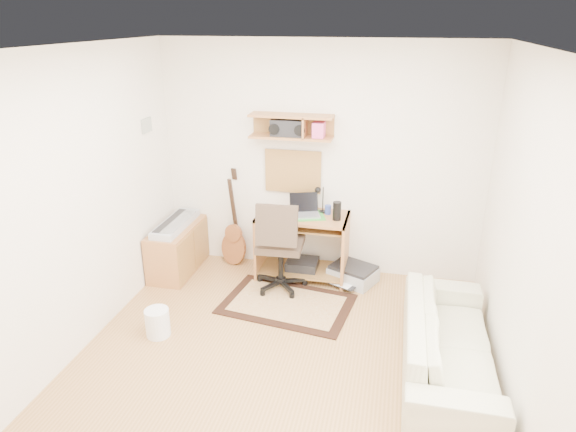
% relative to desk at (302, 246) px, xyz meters
% --- Properties ---
extents(floor, '(3.60, 4.00, 0.01)m').
position_rel_desk_xyz_m(floor, '(0.13, -1.73, -0.38)').
color(floor, '#B07F49').
rests_on(floor, ground).
extents(ceiling, '(3.60, 4.00, 0.01)m').
position_rel_desk_xyz_m(ceiling, '(0.13, -1.73, 2.23)').
color(ceiling, white).
rests_on(ceiling, ground).
extents(back_wall, '(3.60, 0.01, 2.60)m').
position_rel_desk_xyz_m(back_wall, '(0.13, 0.28, 0.93)').
color(back_wall, white).
rests_on(back_wall, ground).
extents(left_wall, '(0.01, 4.00, 2.60)m').
position_rel_desk_xyz_m(left_wall, '(-1.67, -1.73, 0.93)').
color(left_wall, white).
rests_on(left_wall, ground).
extents(right_wall, '(0.01, 4.00, 2.60)m').
position_rel_desk_xyz_m(right_wall, '(1.94, -1.73, 0.93)').
color(right_wall, white).
rests_on(right_wall, ground).
extents(wall_shelf, '(0.90, 0.25, 0.26)m').
position_rel_desk_xyz_m(wall_shelf, '(-0.17, 0.15, 1.32)').
color(wall_shelf, '#B4743F').
rests_on(wall_shelf, back_wall).
extents(cork_board, '(0.64, 0.03, 0.49)m').
position_rel_desk_xyz_m(cork_board, '(-0.17, 0.25, 0.79)').
color(cork_board, tan).
rests_on(cork_board, back_wall).
extents(wall_photo, '(0.02, 0.20, 0.15)m').
position_rel_desk_xyz_m(wall_photo, '(-1.66, -0.23, 1.34)').
color(wall_photo, '#4C8CBF').
rests_on(wall_photo, left_wall).
extents(desk, '(1.00, 0.55, 0.75)m').
position_rel_desk_xyz_m(desk, '(0.00, 0.00, 0.00)').
color(desk, '#B4743F').
rests_on(desk, floor).
extents(laptop, '(0.40, 0.40, 0.24)m').
position_rel_desk_xyz_m(laptop, '(0.03, -0.02, 0.49)').
color(laptop, silver).
rests_on(laptop, desk).
extents(speaker, '(0.09, 0.09, 0.20)m').
position_rel_desk_xyz_m(speaker, '(0.38, -0.05, 0.48)').
color(speaker, black).
rests_on(speaker, desk).
extents(desk_lamp, '(0.10, 0.10, 0.31)m').
position_rel_desk_xyz_m(desk_lamp, '(0.20, 0.14, 0.53)').
color(desk_lamp, black).
rests_on(desk_lamp, desk).
extents(pencil_cup, '(0.07, 0.07, 0.10)m').
position_rel_desk_xyz_m(pencil_cup, '(0.26, 0.10, 0.43)').
color(pencil_cup, '#324596').
rests_on(pencil_cup, desk).
extents(boombox, '(0.37, 0.17, 0.19)m').
position_rel_desk_xyz_m(boombox, '(-0.20, 0.15, 1.30)').
color(boombox, black).
rests_on(boombox, wall_shelf).
extents(rug, '(1.41, 1.04, 0.02)m').
position_rel_desk_xyz_m(rug, '(-0.03, -0.66, -0.37)').
color(rug, beige).
rests_on(rug, floor).
extents(task_chair, '(0.57, 0.57, 1.06)m').
position_rel_desk_xyz_m(task_chair, '(-0.18, -0.33, 0.15)').
color(task_chair, '#3B2E23').
rests_on(task_chair, floor).
extents(cabinet, '(0.40, 0.90, 0.55)m').
position_rel_desk_xyz_m(cabinet, '(-1.45, -0.18, -0.10)').
color(cabinet, '#B4743F').
rests_on(cabinet, floor).
extents(music_keyboard, '(0.26, 0.83, 0.07)m').
position_rel_desk_xyz_m(music_keyboard, '(-1.45, -0.18, 0.21)').
color(music_keyboard, '#B2B5BA').
rests_on(music_keyboard, cabinet).
extents(guitar, '(0.35, 0.25, 1.17)m').
position_rel_desk_xyz_m(guitar, '(-0.87, 0.13, 0.21)').
color(guitar, brown).
rests_on(guitar, floor).
extents(waste_basket, '(0.23, 0.23, 0.27)m').
position_rel_desk_xyz_m(waste_basket, '(-1.09, -1.45, -0.24)').
color(waste_basket, white).
rests_on(waste_basket, floor).
extents(printer, '(0.60, 0.55, 0.18)m').
position_rel_desk_xyz_m(printer, '(0.59, -0.01, -0.29)').
color(printer, '#A5A8AA').
rests_on(printer, floor).
extents(sofa, '(0.54, 1.84, 0.72)m').
position_rel_desk_xyz_m(sofa, '(1.51, -1.37, -0.02)').
color(sofa, beige).
rests_on(sofa, floor).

